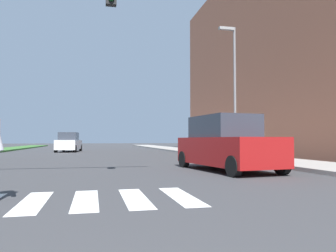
% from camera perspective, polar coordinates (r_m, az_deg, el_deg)
% --- Properties ---
extents(ground_plane, '(140.00, 140.00, 0.00)m').
position_cam_1_polar(ground_plane, '(29.62, -14.07, -4.45)').
color(ground_plane, '#38383A').
extents(crosswalk, '(4.95, 2.20, 0.01)m').
position_cam_1_polar(crosswalk, '(6.32, -18.33, -12.28)').
color(crosswalk, silver).
rests_on(crosswalk, ground_plane).
extents(apartment_block_right, '(13.36, 31.76, 15.49)m').
position_cam_1_polar(apartment_block_right, '(28.90, 26.67, 11.16)').
color(apartment_block_right, '#A36047').
rests_on(apartment_block_right, ground_plane).
extents(sidewalk_right, '(3.00, 64.00, 0.15)m').
position_cam_1_polar(sidewalk_right, '(28.89, 4.20, -4.42)').
color(sidewalk_right, '#9E9991').
rests_on(sidewalk_right, ground_plane).
extents(street_lamp_right, '(1.02, 0.24, 7.50)m').
position_cam_1_polar(street_lamp_right, '(19.52, 11.30, 7.97)').
color(street_lamp_right, slate).
rests_on(street_lamp_right, sidewalk_right).
extents(suv_crossing, '(2.51, 4.81, 1.97)m').
position_cam_1_polar(suv_crossing, '(11.92, 10.06, -3.18)').
color(suv_crossing, maroon).
rests_on(suv_crossing, ground_plane).
extents(sedan_midblock, '(2.19, 4.58, 1.76)m').
position_cam_1_polar(sedan_midblock, '(31.04, -16.87, -2.82)').
color(sedan_midblock, silver).
rests_on(sedan_midblock, ground_plane).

